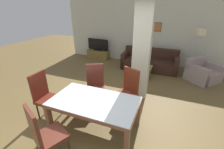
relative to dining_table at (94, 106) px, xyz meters
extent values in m
plane|color=brown|center=(0.00, 0.00, -0.58)|extent=(18.00, 18.00, 0.00)
cube|color=beige|center=(0.00, 4.57, 0.77)|extent=(7.20, 0.06, 2.70)
cube|color=brown|center=(0.54, 4.53, 1.02)|extent=(0.44, 0.02, 0.36)
cube|color=#B26633|center=(0.54, 4.52, 1.02)|extent=(0.40, 0.01, 0.32)
cube|color=beige|center=(0.54, 1.71, 0.77)|extent=(0.43, 0.38, 2.70)
cube|color=brown|center=(0.00, -0.45, 0.10)|extent=(1.70, 0.06, 0.06)
cube|color=brown|center=(0.00, 0.45, 0.10)|extent=(1.70, 0.06, 0.06)
cube|color=brown|center=(-0.82, 0.00, 0.10)|extent=(0.06, 0.84, 0.06)
cube|color=brown|center=(0.82, 0.00, 0.10)|extent=(0.06, 0.84, 0.06)
cube|color=silver|center=(0.00, 0.00, 0.13)|extent=(1.68, 0.94, 0.01)
cube|color=brown|center=(-0.80, -0.43, -0.26)|extent=(0.08, 0.08, 0.65)
cube|color=brown|center=(0.80, -0.43, -0.26)|extent=(0.08, 0.08, 0.65)
cube|color=brown|center=(-0.80, 0.43, -0.26)|extent=(0.08, 0.08, 0.65)
cube|color=brown|center=(0.80, 0.43, -0.26)|extent=(0.08, 0.08, 0.65)
cube|color=maroon|center=(-1.18, 0.00, -0.14)|extent=(0.46, 0.46, 0.07)
cube|color=maroon|center=(-1.38, 0.00, 0.19)|extent=(0.05, 0.44, 0.60)
cylinder|color=#492A19|center=(-0.99, 0.19, -0.38)|extent=(0.04, 0.04, 0.41)
cylinder|color=#492A19|center=(-0.99, -0.19, -0.38)|extent=(0.04, 0.04, 0.41)
cylinder|color=#492A19|center=(-1.37, 0.19, -0.38)|extent=(0.04, 0.04, 0.41)
cylinder|color=#492A19|center=(-1.37, -0.19, -0.38)|extent=(0.04, 0.04, 0.41)
cube|color=maroon|center=(0.38, 0.82, -0.14)|extent=(0.61, 0.61, 0.07)
cube|color=maroon|center=(0.47, 1.00, 0.19)|extent=(0.42, 0.23, 0.60)
cylinder|color=#492A19|center=(0.47, 0.56, -0.38)|extent=(0.04, 0.04, 0.41)
cylinder|color=#492A19|center=(0.13, 0.72, -0.38)|extent=(0.04, 0.04, 0.41)
cylinder|color=#492A19|center=(0.63, 0.91, -0.38)|extent=(0.04, 0.04, 0.41)
cylinder|color=#492A19|center=(0.29, 1.07, -0.38)|extent=(0.04, 0.04, 0.41)
cube|color=#5C2B1F|center=(-0.38, -0.81, -0.14)|extent=(0.61, 0.61, 0.07)
cube|color=#5C2B1F|center=(-0.47, -1.00, 0.19)|extent=(0.42, 0.23, 0.60)
cylinder|color=#492A19|center=(-0.47, -0.56, -0.38)|extent=(0.04, 0.04, 0.41)
cylinder|color=#492A19|center=(-0.13, -0.72, -0.38)|extent=(0.04, 0.04, 0.41)
cylinder|color=#492A19|center=(-0.63, -0.90, -0.38)|extent=(0.04, 0.04, 0.41)
cube|color=#5D281E|center=(-0.38, 0.77, -0.14)|extent=(0.62, 0.62, 0.07)
cube|color=#5D281E|center=(-0.47, 0.95, 0.19)|extent=(0.41, 0.24, 0.60)
cylinder|color=#492A19|center=(-0.13, 0.68, -0.38)|extent=(0.04, 0.04, 0.41)
cylinder|color=#492A19|center=(-0.47, 0.52, -0.38)|extent=(0.04, 0.04, 0.41)
cylinder|color=#492A19|center=(-0.30, 1.03, -0.38)|extent=(0.04, 0.04, 0.41)
cylinder|color=#492A19|center=(-0.64, 0.86, -0.38)|extent=(0.04, 0.04, 0.41)
cube|color=#331E17|center=(0.52, 3.76, -0.37)|extent=(2.19, 0.86, 0.42)
cube|color=#331E17|center=(0.52, 4.10, 0.04)|extent=(2.19, 0.18, 0.40)
cube|color=#331E17|center=(1.53, 3.76, -0.26)|extent=(0.16, 0.86, 0.64)
cube|color=#331E17|center=(-0.50, 3.76, -0.26)|extent=(0.16, 0.86, 0.64)
cube|color=gray|center=(2.41, 3.38, -0.38)|extent=(1.23, 1.23, 0.40)
cube|color=gray|center=(2.17, 3.61, 0.00)|extent=(0.74, 0.77, 0.37)
cube|color=gray|center=(2.66, 3.66, -0.28)|extent=(0.72, 0.69, 0.61)
cube|color=gray|center=(2.15, 3.11, -0.28)|extent=(0.72, 0.69, 0.61)
cube|color=olive|center=(0.43, 2.84, -0.15)|extent=(0.62, 0.48, 0.04)
cube|color=olive|center=(0.43, 2.84, -0.37)|extent=(0.54, 0.40, 0.42)
cylinder|color=#B2B7BC|center=(0.35, 2.79, -0.02)|extent=(0.06, 0.06, 0.21)
cylinder|color=#B2B7BC|center=(0.35, 2.79, 0.12)|extent=(0.02, 0.02, 0.07)
cylinder|color=#B7B7BC|center=(0.35, 2.79, 0.16)|extent=(0.03, 0.03, 0.01)
cube|color=brown|center=(-2.05, 4.29, -0.38)|extent=(1.06, 0.40, 0.41)
cube|color=black|center=(-2.05, 4.29, -0.15)|extent=(0.45, 0.24, 0.03)
cube|color=black|center=(-2.05, 4.29, 0.12)|extent=(1.09, 0.15, 0.52)
cylinder|color=#B7B7BC|center=(2.14, 4.00, -0.57)|extent=(0.29, 0.29, 0.02)
cylinder|color=#B7B7BC|center=(2.14, 4.00, 0.15)|extent=(0.04, 0.04, 1.43)
cylinder|color=beige|center=(2.14, 4.00, 0.98)|extent=(0.32, 0.32, 0.22)
camera|label=1|loc=(1.21, -2.12, 1.80)|focal=24.00mm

